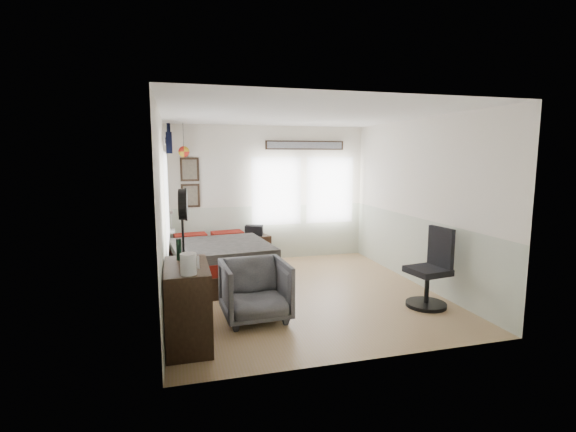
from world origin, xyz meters
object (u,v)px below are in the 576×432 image
(dresser, at_px, (188,304))
(armchair, at_px, (255,290))
(bed, at_px, (219,261))
(nightstand, at_px, (254,249))
(task_chair, at_px, (431,275))

(dresser, bearing_deg, armchair, 29.50)
(bed, height_order, nightstand, bed)
(dresser, relative_size, task_chair, 0.90)
(dresser, xyz_separation_m, armchair, (0.86, 0.49, -0.06))
(nightstand, height_order, task_chair, task_chair)
(bed, distance_m, nightstand, 1.27)
(dresser, distance_m, armchair, 0.99)
(dresser, bearing_deg, nightstand, 67.61)
(armchair, distance_m, nightstand, 2.91)
(dresser, relative_size, nightstand, 1.82)
(nightstand, relative_size, task_chair, 0.49)
(bed, height_order, armchair, armchair)
(armchair, bearing_deg, nightstand, 76.95)
(armchair, xyz_separation_m, nightstand, (0.52, 2.86, -0.11))
(bed, relative_size, armchair, 2.65)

